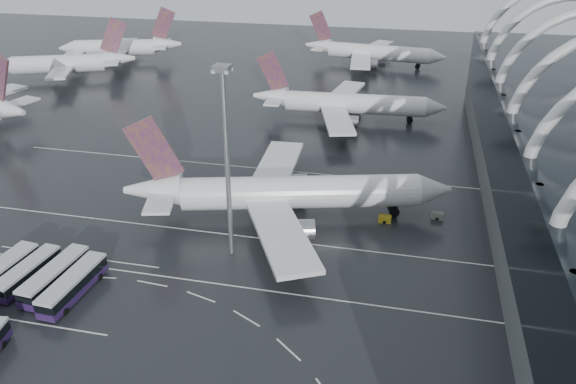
% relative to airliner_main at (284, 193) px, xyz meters
% --- Properties ---
extents(ground, '(420.00, 420.00, 0.00)m').
position_rel_airliner_main_xyz_m(ground, '(-5.40, -19.91, -4.93)').
color(ground, black).
rests_on(ground, ground).
extents(lane_marking_near, '(120.00, 0.25, 0.01)m').
position_rel_airliner_main_xyz_m(lane_marking_near, '(-5.40, -21.91, -4.93)').
color(lane_marking_near, silver).
rests_on(lane_marking_near, ground).
extents(lane_marking_mid, '(120.00, 0.25, 0.01)m').
position_rel_airliner_main_xyz_m(lane_marking_mid, '(-5.40, -7.91, -4.93)').
color(lane_marking_mid, silver).
rests_on(lane_marking_mid, ground).
extents(lane_marking_far, '(120.00, 0.25, 0.01)m').
position_rel_airliner_main_xyz_m(lane_marking_far, '(-5.40, 20.09, -4.93)').
color(lane_marking_far, silver).
rests_on(lane_marking_far, ground).
extents(bus_bay_line_south, '(28.00, 0.25, 0.01)m').
position_rel_airliner_main_xyz_m(bus_bay_line_south, '(-29.40, -35.91, -4.93)').
color(bus_bay_line_south, silver).
rests_on(bus_bay_line_south, ground).
extents(bus_bay_line_north, '(28.00, 0.25, 0.01)m').
position_rel_airliner_main_xyz_m(bus_bay_line_north, '(-29.40, -19.91, -4.93)').
color(bus_bay_line_north, silver).
rests_on(bus_bay_line_north, ground).
extents(airliner_main, '(57.41, 49.64, 19.69)m').
position_rel_airliner_main_xyz_m(airliner_main, '(0.00, 0.00, 0.00)').
color(airliner_main, white).
rests_on(airliner_main, ground).
extents(airliner_gate_b, '(50.88, 45.73, 17.68)m').
position_rel_airliner_main_xyz_m(airliner_gate_b, '(3.33, 55.66, -0.51)').
color(airliner_gate_b, white).
rests_on(airliner_gate_b, ground).
extents(airliner_gate_c, '(50.94, 46.66, 18.14)m').
position_rel_airliner_main_xyz_m(airliner_gate_c, '(4.61, 117.28, -0.40)').
color(airliner_gate_c, white).
rests_on(airliner_gate_c, ground).
extents(jet_remote_mid, '(43.52, 35.48, 19.60)m').
position_rel_airliner_main_xyz_m(jet_remote_mid, '(-90.64, 76.42, 0.13)').
color(jet_remote_mid, white).
rests_on(jet_remote_mid, ground).
extents(jet_remote_far, '(44.06, 35.79, 19.42)m').
position_rel_airliner_main_xyz_m(jet_remote_far, '(-84.91, 103.14, 0.08)').
color(jet_remote_far, white).
rests_on(jet_remote_far, ground).
extents(bus_row_near_a, '(4.23, 13.89, 3.37)m').
position_rel_airliner_main_xyz_m(bus_row_near_a, '(-36.28, -29.11, -3.08)').
color(bus_row_near_a, '#2C1544').
rests_on(bus_row_near_a, ground).
extents(bus_row_near_b, '(3.75, 12.24, 2.97)m').
position_rel_airliner_main_xyz_m(bus_row_near_b, '(-32.72, -27.60, -3.30)').
color(bus_row_near_b, '#2C1544').
rests_on(bus_row_near_b, ground).
extents(bus_row_near_c, '(3.94, 13.34, 3.24)m').
position_rel_airliner_main_xyz_m(bus_row_near_c, '(-28.15, -27.63, -3.15)').
color(bus_row_near_c, '#2C1544').
rests_on(bus_row_near_c, ground).
extents(bus_row_near_d, '(3.66, 13.34, 3.25)m').
position_rel_airliner_main_xyz_m(bus_row_near_d, '(-24.28, -29.00, -3.15)').
color(bus_row_near_d, '#2C1544').
rests_on(bus_row_near_d, ground).
extents(floodlight_mast, '(2.35, 2.35, 30.68)m').
position_rel_airliner_main_xyz_m(floodlight_mast, '(-5.62, -13.31, 14.36)').
color(floodlight_mast, gray).
rests_on(floodlight_mast, ground).
extents(gse_cart_belly_a, '(2.24, 1.32, 1.22)m').
position_rel_airliner_main_xyz_m(gse_cart_belly_a, '(17.87, 2.46, -4.32)').
color(gse_cart_belly_a, gold).
rests_on(gse_cart_belly_a, ground).
extents(gse_cart_belly_b, '(2.41, 1.42, 1.31)m').
position_rel_airliner_main_xyz_m(gse_cart_belly_b, '(21.23, 13.36, -4.27)').
color(gse_cart_belly_b, slate).
rests_on(gse_cart_belly_b, ground).
extents(gse_cart_belly_c, '(2.23, 1.32, 1.22)m').
position_rel_airliner_main_xyz_m(gse_cart_belly_c, '(-1.19, -3.28, -4.32)').
color(gse_cart_belly_c, gold).
rests_on(gse_cart_belly_c, ground).
extents(gse_cart_belly_d, '(2.13, 1.26, 1.16)m').
position_rel_airliner_main_xyz_m(gse_cart_belly_d, '(27.03, 5.80, -4.35)').
color(gse_cart_belly_d, slate).
rests_on(gse_cart_belly_d, ground).
extents(gse_cart_belly_e, '(2.14, 1.27, 1.17)m').
position_rel_airliner_main_xyz_m(gse_cart_belly_e, '(11.38, 15.77, -4.35)').
color(gse_cart_belly_e, gold).
rests_on(gse_cart_belly_e, ground).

